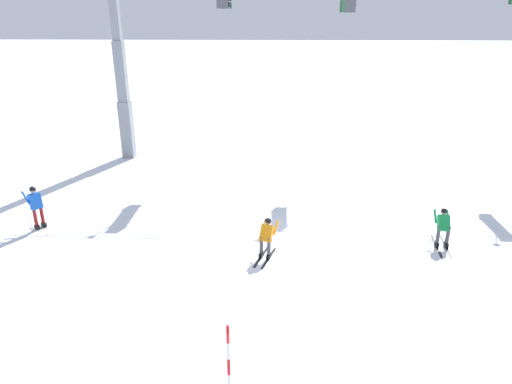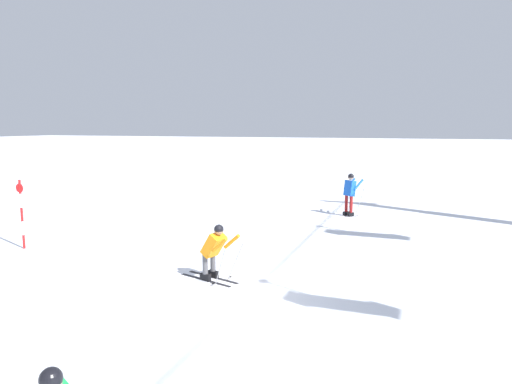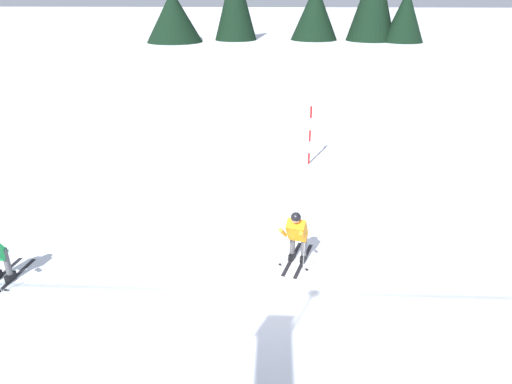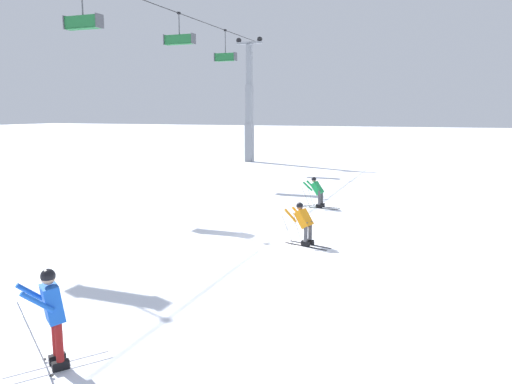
{
  "view_description": "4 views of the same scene",
  "coord_description": "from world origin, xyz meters",
  "views": [
    {
      "loc": [
        -0.58,
        -15.51,
        8.25
      ],
      "look_at": [
        -1.23,
        0.14,
        2.06
      ],
      "focal_mm": 32.29,
      "sensor_mm": 36.0,
      "label": 1
    },
    {
      "loc": [
        9.06,
        3.77,
        3.78
      ],
      "look_at": [
        -1.29,
        0.04,
        2.18
      ],
      "focal_mm": 32.21,
      "sensor_mm": 36.0,
      "label": 2
    },
    {
      "loc": [
        -0.3,
        8.69,
        6.09
      ],
      "look_at": [
        0.06,
        0.79,
        2.58
      ],
      "focal_mm": 33.12,
      "sensor_mm": 36.0,
      "label": 3
    },
    {
      "loc": [
        -16.36,
        -5.03,
        4.41
      ],
      "look_at": [
        -1.76,
        0.46,
        1.85
      ],
      "focal_mm": 34.74,
      "sensor_mm": 36.0,
      "label": 4
    }
  ],
  "objects": [
    {
      "name": "trail_marker_pole",
      "position": [
        -1.5,
        -7.67,
        1.15
      ],
      "size": [
        0.07,
        0.28,
        2.14
      ],
      "color": "red",
      "rests_on": "ground_plane"
    },
    {
      "name": "skier_distant_downhill",
      "position": [
        -10.1,
        1.04,
        1.06
      ],
      "size": [
        1.65,
        1.36,
        1.83
      ],
      "color": "white",
      "rests_on": "ground_plane"
    },
    {
      "name": "ground_plane",
      "position": [
        0.0,
        0.0,
        0.0
      ],
      "size": [
        260.0,
        260.0,
        0.0
      ],
      "primitive_type": "plane",
      "color": "white"
    },
    {
      "name": "skier_carving_main",
      "position": [
        -0.81,
        -0.87,
        0.82
      ],
      "size": [
        0.98,
        1.7,
        1.56
      ],
      "color": "black",
      "rests_on": "ground_plane"
    }
  ]
}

